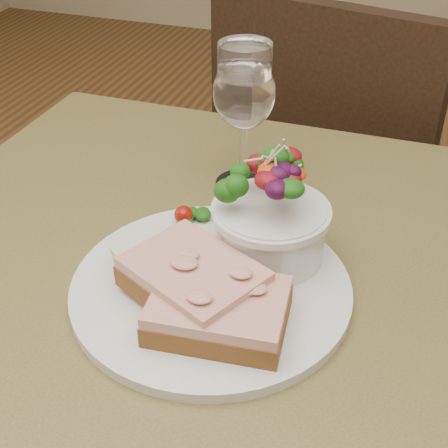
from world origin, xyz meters
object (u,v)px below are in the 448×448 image
(sandwich_front, at_px, (219,310))
(cafe_table, at_px, (215,353))
(dinner_plate, at_px, (211,288))
(ramekin, at_px, (145,253))
(sandwich_back, at_px, (194,279))
(chair_far, at_px, (335,252))
(wine_glass, at_px, (244,97))
(salad_bowl, at_px, (271,209))

(sandwich_front, bearing_deg, cafe_table, 108.03)
(dinner_plate, distance_m, ramekin, 0.08)
(dinner_plate, bearing_deg, sandwich_front, -62.93)
(sandwich_front, height_order, ramekin, ramekin)
(sandwich_back, relative_size, ramekin, 2.42)
(chair_far, xyz_separation_m, sandwich_back, (-0.05, -0.74, 0.49))
(wine_glass, bearing_deg, salad_bowl, -62.52)
(cafe_table, relative_size, ramekin, 12.23)
(sandwich_back, distance_m, ramekin, 0.07)
(ramekin, height_order, salad_bowl, salad_bowl)
(salad_bowl, bearing_deg, sandwich_front, -97.69)
(chair_far, xyz_separation_m, salad_bowl, (0.00, -0.65, 0.53))
(sandwich_back, height_order, wine_glass, wine_glass)
(sandwich_front, bearing_deg, dinner_plate, 111.40)
(cafe_table, height_order, wine_glass, wine_glass)
(sandwich_front, xyz_separation_m, wine_glass, (-0.06, 0.27, 0.09))
(salad_bowl, xyz_separation_m, wine_glass, (-0.08, 0.15, 0.05))
(ramekin, height_order, wine_glass, wine_glass)
(cafe_table, distance_m, ramekin, 0.15)
(wine_glass, bearing_deg, ramekin, -100.53)
(ramekin, relative_size, wine_glass, 0.37)
(dinner_plate, height_order, wine_glass, wine_glass)
(cafe_table, distance_m, sandwich_back, 0.14)
(cafe_table, xyz_separation_m, sandwich_back, (-0.01, -0.04, 0.14))
(sandwich_front, relative_size, wine_glass, 0.77)
(chair_far, relative_size, sandwich_back, 5.69)
(cafe_table, relative_size, wine_glass, 4.57)
(dinner_plate, relative_size, wine_glass, 1.64)
(salad_bowl, height_order, wine_glass, wine_glass)
(chair_far, xyz_separation_m, sandwich_front, (-0.01, -0.76, 0.49))
(cafe_table, relative_size, sandwich_back, 5.06)
(cafe_table, height_order, sandwich_back, sandwich_back)
(sandwich_back, height_order, ramekin, sandwich_back)
(cafe_table, bearing_deg, sandwich_front, -66.29)
(chair_far, height_order, dinner_plate, chair_far)
(dinner_plate, bearing_deg, cafe_table, 95.04)
(chair_far, bearing_deg, sandwich_front, 102.95)
(chair_far, bearing_deg, sandwich_back, 100.23)
(cafe_table, xyz_separation_m, dinner_plate, (0.00, -0.01, 0.11))
(chair_far, relative_size, dinner_plate, 3.13)
(chair_far, xyz_separation_m, dinner_plate, (-0.04, -0.71, 0.46))
(dinner_plate, bearing_deg, sandwich_back, -105.71)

